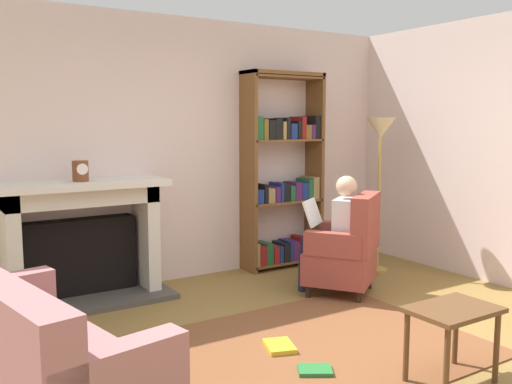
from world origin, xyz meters
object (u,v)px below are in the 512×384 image
(seated_reader, at_px, (335,229))
(sofa_floral, at_px, (38,364))
(fireplace, at_px, (82,238))
(floor_lamp, at_px, (380,142))
(mantel_clock, at_px, (80,171))
(bookshelf, at_px, (283,177))
(armchair_reading, at_px, (347,250))
(side_table, at_px, (453,320))

(seated_reader, relative_size, sofa_floral, 0.63)
(fireplace, bearing_deg, floor_lamp, -13.18)
(seated_reader, bearing_deg, fireplace, -61.81)
(mantel_clock, bearing_deg, seated_reader, -23.76)
(bookshelf, height_order, seated_reader, bookshelf)
(seated_reader, bearing_deg, bookshelf, -133.34)
(armchair_reading, bearing_deg, side_table, 33.01)
(seated_reader, relative_size, side_table, 2.04)
(fireplace, distance_m, seated_reader, 2.37)
(bookshelf, bearing_deg, floor_lamp, -44.59)
(sofa_floral, distance_m, side_table, 2.47)
(sofa_floral, bearing_deg, armchair_reading, -85.27)
(sofa_floral, relative_size, side_table, 3.22)
(mantel_clock, distance_m, sofa_floral, 2.19)
(bookshelf, relative_size, side_table, 3.91)
(mantel_clock, height_order, armchair_reading, mantel_clock)
(mantel_clock, relative_size, side_table, 0.33)
(seated_reader, bearing_deg, side_table, 35.90)
(armchair_reading, height_order, seated_reader, seated_reader)
(bookshelf, xyz_separation_m, side_table, (-0.76, -2.93, -0.62))
(armchair_reading, bearing_deg, bookshelf, -129.41)
(fireplace, relative_size, mantel_clock, 8.41)
(seated_reader, xyz_separation_m, side_table, (-0.62, -1.85, -0.21))
(fireplace, xyz_separation_m, mantel_clock, (-0.02, -0.10, 0.62))
(mantel_clock, height_order, seated_reader, mantel_clock)
(sofa_floral, xyz_separation_m, floor_lamp, (3.80, 1.25, 1.11))
(armchair_reading, bearing_deg, floor_lamp, 171.88)
(floor_lamp, bearing_deg, mantel_clock, 168.73)
(bookshelf, distance_m, seated_reader, 1.16)
(mantel_clock, relative_size, seated_reader, 0.16)
(armchair_reading, relative_size, sofa_floral, 0.54)
(fireplace, relative_size, seated_reader, 1.35)
(bookshelf, bearing_deg, mantel_clock, -176.59)
(mantel_clock, distance_m, bookshelf, 2.30)
(fireplace, bearing_deg, mantel_clock, -99.08)
(bookshelf, height_order, side_table, bookshelf)
(armchair_reading, relative_size, side_table, 1.73)
(bookshelf, bearing_deg, armchair_reading, -93.77)
(armchair_reading, bearing_deg, seated_reader, -90.00)
(fireplace, bearing_deg, side_table, -62.51)
(armchair_reading, relative_size, floor_lamp, 0.57)
(side_table, xyz_separation_m, floor_lamp, (1.52, 2.19, 1.02))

